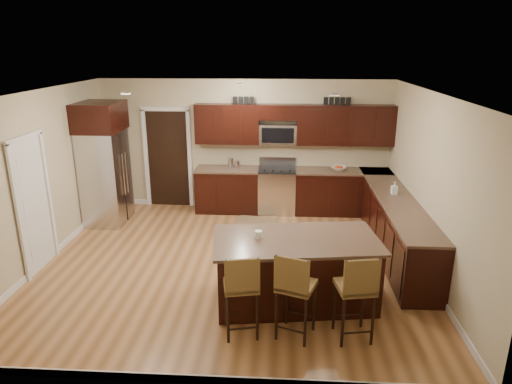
# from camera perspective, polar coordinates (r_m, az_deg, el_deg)

# --- Properties ---
(floor) EXTENTS (6.00, 6.00, 0.00)m
(floor) POSITION_cam_1_polar(r_m,az_deg,el_deg) (7.44, -3.06, -8.87)
(floor) COLOR #A57041
(floor) RESTS_ON ground
(ceiling) EXTENTS (6.00, 6.00, 0.00)m
(ceiling) POSITION_cam_1_polar(r_m,az_deg,el_deg) (6.67, -3.45, 12.28)
(ceiling) COLOR silver
(ceiling) RESTS_ON wall_back
(wall_back) EXTENTS (6.00, 0.00, 6.00)m
(wall_back) POSITION_cam_1_polar(r_m,az_deg,el_deg) (9.59, -1.36, 5.88)
(wall_back) COLOR #C1B18B
(wall_back) RESTS_ON floor
(wall_left) EXTENTS (0.00, 5.50, 5.50)m
(wall_left) POSITION_cam_1_polar(r_m,az_deg,el_deg) (7.87, -25.50, 1.40)
(wall_left) COLOR #C1B18B
(wall_left) RESTS_ON floor
(wall_right) EXTENTS (0.00, 5.50, 5.50)m
(wall_right) POSITION_cam_1_polar(r_m,az_deg,el_deg) (7.24, 21.07, 0.63)
(wall_right) COLOR #C1B18B
(wall_right) RESTS_ON floor
(base_cabinets) EXTENTS (4.02, 3.96, 0.92)m
(base_cabinets) POSITION_cam_1_polar(r_m,az_deg,el_deg) (8.62, 10.66, -1.99)
(base_cabinets) COLOR black
(base_cabinets) RESTS_ON floor
(upper_cabinets) EXTENTS (4.00, 0.33, 0.80)m
(upper_cabinets) POSITION_cam_1_polar(r_m,az_deg,el_deg) (9.31, 5.02, 8.52)
(upper_cabinets) COLOR black
(upper_cabinets) RESTS_ON wall_back
(range) EXTENTS (0.76, 0.64, 1.11)m
(range) POSITION_cam_1_polar(r_m,az_deg,el_deg) (9.50, 2.62, 0.26)
(range) COLOR silver
(range) RESTS_ON floor
(microwave) EXTENTS (0.76, 0.31, 0.40)m
(microwave) POSITION_cam_1_polar(r_m,az_deg,el_deg) (9.36, 2.74, 7.25)
(microwave) COLOR silver
(microwave) RESTS_ON upper_cabinets
(doorway) EXTENTS (0.85, 0.03, 2.06)m
(doorway) POSITION_cam_1_polar(r_m,az_deg,el_deg) (9.92, -10.91, 4.07)
(doorway) COLOR black
(doorway) RESTS_ON floor
(pantry_door) EXTENTS (0.03, 0.80, 2.04)m
(pantry_door) POSITION_cam_1_polar(r_m,az_deg,el_deg) (7.70, -26.08, -1.60)
(pantry_door) COLOR white
(pantry_door) RESTS_ON floor
(letter_decor) EXTENTS (2.20, 0.03, 0.15)m
(letter_decor) POSITION_cam_1_polar(r_m,az_deg,el_deg) (9.24, 4.19, 11.32)
(letter_decor) COLOR black
(letter_decor) RESTS_ON upper_cabinets
(island) EXTENTS (2.30, 1.41, 0.92)m
(island) POSITION_cam_1_polar(r_m,az_deg,el_deg) (6.27, 4.94, -9.96)
(island) COLOR black
(island) RESTS_ON floor
(stool_left) EXTENTS (0.47, 0.47, 1.08)m
(stool_left) POSITION_cam_1_polar(r_m,az_deg,el_deg) (5.43, -1.84, -11.71)
(stool_left) COLOR brown
(stool_left) RESTS_ON floor
(stool_mid) EXTENTS (0.53, 0.53, 1.11)m
(stool_mid) POSITION_cam_1_polar(r_m,az_deg,el_deg) (5.40, 4.85, -11.69)
(stool_mid) COLOR brown
(stool_mid) RESTS_ON floor
(stool_right) EXTENTS (0.48, 0.48, 1.11)m
(stool_right) POSITION_cam_1_polar(r_m,az_deg,el_deg) (5.47, 12.50, -11.67)
(stool_right) COLOR brown
(stool_right) RESTS_ON floor
(refrigerator) EXTENTS (0.79, 0.97, 2.35)m
(refrigerator) POSITION_cam_1_polar(r_m,az_deg,el_deg) (9.20, -18.44, 3.51)
(refrigerator) COLOR silver
(refrigerator) RESTS_ON floor
(floor_mat) EXTENTS (0.87, 0.66, 0.01)m
(floor_mat) POSITION_cam_1_polar(r_m,az_deg,el_deg) (9.08, 0.06, -3.68)
(floor_mat) COLOR brown
(floor_mat) RESTS_ON floor
(fruit_bowl) EXTENTS (0.37, 0.37, 0.08)m
(fruit_bowl) POSITION_cam_1_polar(r_m,az_deg,el_deg) (9.43, 10.25, 2.93)
(fruit_bowl) COLOR silver
(fruit_bowl) RESTS_ON base_cabinets
(soap_bottle) EXTENTS (0.10, 0.10, 0.21)m
(soap_bottle) POSITION_cam_1_polar(r_m,az_deg,el_deg) (8.11, 16.91, 0.47)
(soap_bottle) COLOR #B2B2B2
(soap_bottle) RESTS_ON base_cabinets
(canister_tall) EXTENTS (0.12, 0.12, 0.22)m
(canister_tall) POSITION_cam_1_polar(r_m,az_deg,el_deg) (9.40, -3.16, 3.60)
(canister_tall) COLOR silver
(canister_tall) RESTS_ON base_cabinets
(canister_short) EXTENTS (0.11, 0.11, 0.16)m
(canister_short) POSITION_cam_1_polar(r_m,az_deg,el_deg) (9.39, -2.39, 3.43)
(canister_short) COLOR silver
(canister_short) RESTS_ON base_cabinets
(island_jar) EXTENTS (0.10, 0.10, 0.10)m
(island_jar) POSITION_cam_1_polar(r_m,az_deg,el_deg) (6.04, 0.31, -5.32)
(island_jar) COLOR white
(island_jar) RESTS_ON island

